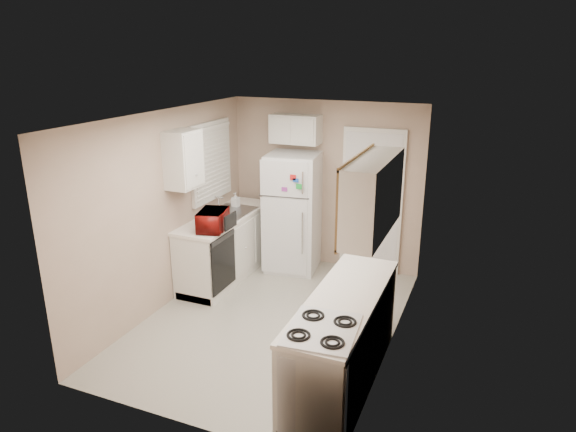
% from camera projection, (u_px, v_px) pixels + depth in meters
% --- Properties ---
extents(floor, '(3.80, 3.80, 0.00)m').
position_uv_depth(floor, '(272.00, 320.00, 6.09)').
color(floor, '#B9B4A6').
rests_on(floor, ground).
extents(ceiling, '(3.80, 3.80, 0.00)m').
position_uv_depth(ceiling, '(270.00, 116.00, 5.35)').
color(ceiling, white).
rests_on(ceiling, floor).
extents(wall_left, '(3.80, 3.80, 0.00)m').
position_uv_depth(wall_left, '(166.00, 210.00, 6.23)').
color(wall_left, tan).
rests_on(wall_left, floor).
extents(wall_right, '(3.80, 3.80, 0.00)m').
position_uv_depth(wall_right, '(396.00, 242.00, 5.21)').
color(wall_right, tan).
rests_on(wall_right, floor).
extents(wall_back, '(2.80, 2.80, 0.00)m').
position_uv_depth(wall_back, '(325.00, 185.00, 7.39)').
color(wall_back, tan).
rests_on(wall_back, floor).
extents(wall_front, '(2.80, 2.80, 0.00)m').
position_uv_depth(wall_front, '(172.00, 297.00, 4.05)').
color(wall_front, tan).
rests_on(wall_front, floor).
extents(left_counter, '(0.60, 1.80, 0.90)m').
position_uv_depth(left_counter, '(226.00, 246.00, 7.14)').
color(left_counter, silver).
rests_on(left_counter, floor).
extents(dishwasher, '(0.03, 0.58, 0.72)m').
position_uv_depth(dishwasher, '(223.00, 262.00, 6.50)').
color(dishwasher, black).
rests_on(dishwasher, floor).
extents(sink, '(0.54, 0.74, 0.16)m').
position_uv_depth(sink, '(230.00, 215.00, 7.15)').
color(sink, gray).
rests_on(sink, left_counter).
extents(microwave, '(0.51, 0.36, 0.31)m').
position_uv_depth(microwave, '(213.00, 219.00, 6.39)').
color(microwave, maroon).
rests_on(microwave, left_counter).
extents(soap_bottle, '(0.11, 0.11, 0.21)m').
position_uv_depth(soap_bottle, '(236.00, 200.00, 7.35)').
color(soap_bottle, white).
rests_on(soap_bottle, left_counter).
extents(window_blinds, '(0.10, 0.98, 1.08)m').
position_uv_depth(window_blinds, '(212.00, 161.00, 7.01)').
color(window_blinds, silver).
rests_on(window_blinds, wall_left).
extents(upper_cabinet_left, '(0.30, 0.45, 0.70)m').
position_uv_depth(upper_cabinet_left, '(183.00, 159.00, 6.18)').
color(upper_cabinet_left, silver).
rests_on(upper_cabinet_left, wall_left).
extents(refrigerator, '(0.78, 0.76, 1.70)m').
position_uv_depth(refrigerator, '(293.00, 213.00, 7.30)').
color(refrigerator, silver).
rests_on(refrigerator, floor).
extents(cabinet_over_fridge, '(0.70, 0.30, 0.40)m').
position_uv_depth(cabinet_over_fridge, '(296.00, 129.00, 7.15)').
color(cabinet_over_fridge, silver).
rests_on(cabinet_over_fridge, wall_back).
extents(interior_door, '(0.86, 0.06, 2.08)m').
position_uv_depth(interior_door, '(371.00, 203.00, 7.16)').
color(interior_door, silver).
rests_on(interior_door, floor).
extents(right_counter, '(0.60, 2.00, 0.90)m').
position_uv_depth(right_counter, '(343.00, 339.00, 4.85)').
color(right_counter, silver).
rests_on(right_counter, floor).
extents(stove, '(0.61, 0.72, 0.82)m').
position_uv_depth(stove, '(321.00, 382.00, 4.30)').
color(stove, silver).
rests_on(stove, floor).
extents(upper_cabinet_right, '(0.30, 1.20, 0.70)m').
position_uv_depth(upper_cabinet_right, '(373.00, 196.00, 4.64)').
color(upper_cabinet_right, silver).
rests_on(upper_cabinet_right, wall_right).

